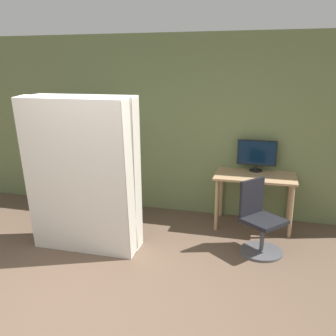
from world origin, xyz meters
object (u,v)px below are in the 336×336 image
office_chair (259,224)px  mattress_near (78,178)px  bookshelf (82,156)px  monitor (257,154)px  mattress_far (89,172)px

office_chair → mattress_near: size_ratio=0.47×
bookshelf → monitor: bearing=-0.2°
bookshelf → mattress_far: mattress_far is taller
monitor → bookshelf: 2.77m
office_chair → mattress_far: size_ratio=0.47×
bookshelf → mattress_near: mattress_near is taller
monitor → office_chair: 1.20m
office_chair → bookshelf: 3.07m
mattress_near → mattress_far: bearing=90.0°
mattress_near → office_chair: bearing=15.4°
monitor → office_chair: (0.10, -1.00, -0.65)m
office_chair → monitor: bearing=96.0°
monitor → bookshelf: bearing=179.8°
office_chair → bookshelf: (-2.87, 1.01, 0.46)m
mattress_far → monitor: bearing=33.3°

